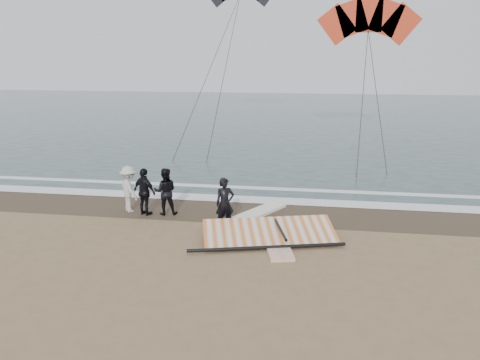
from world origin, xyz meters
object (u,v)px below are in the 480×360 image
object	(u,v)px
board_white	(276,243)
board_cream	(258,212)
man_main	(225,204)
sail_rig	(268,233)

from	to	relation	value
board_white	board_cream	world-z (taller)	board_cream
man_main	board_cream	world-z (taller)	man_main
sail_rig	board_white	bearing A→B (deg)	-55.92
board_white	board_cream	xyz separation A→B (m)	(-0.87, 2.78, 0.00)
man_main	sail_rig	xyz separation A→B (m)	(1.51, -0.72, -0.67)
man_main	sail_rig	size ratio (longest dim) A/B	0.38
man_main	board_white	distance (m)	2.29
board_cream	sail_rig	bearing A→B (deg)	-45.24
board_white	sail_rig	bearing A→B (deg)	110.78
man_main	board_white	xyz separation A→B (m)	(1.80, -1.16, -0.82)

